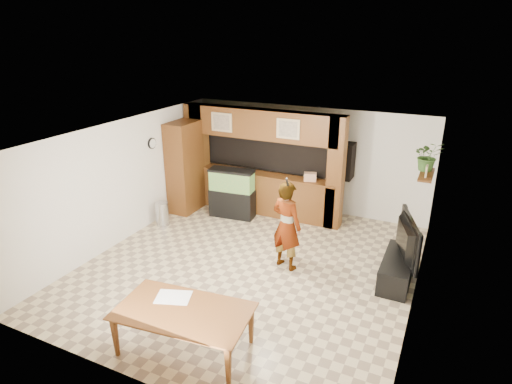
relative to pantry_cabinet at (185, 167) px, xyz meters
The scene contains 20 objects.
floor 3.46m from the pantry_cabinet, 34.42° to the right, with size 6.50×6.50×0.00m, color #CEBB8F.
ceiling 3.59m from the pantry_cabinet, 34.42° to the right, with size 6.50×6.50×0.00m, color white.
wall_back 3.05m from the pantry_cabinet, 27.41° to the left, with size 6.00×6.00×0.00m, color white.
wall_left 1.88m from the pantry_cabinet, 99.21° to the right, with size 6.50×6.50×0.00m, color white.
wall_right 6.00m from the pantry_cabinet, 17.98° to the right, with size 6.50×6.50×0.00m, color white.
partition 1.93m from the pantry_cabinet, 24.18° to the left, with size 4.20×0.99×2.60m.
wall_clock 1.18m from the pantry_cabinet, 107.35° to the right, with size 0.05×0.25×0.25m.
wall_shelf 5.58m from the pantry_cabinet, ahead, with size 0.25×0.90×0.04m, color brown.
pantry_cabinet is the anchor object (origin of this frame).
trash_can 1.35m from the pantry_cabinet, 89.17° to the right, with size 0.31×0.31×0.57m, color #B2B2B7.
aquarium 1.37m from the pantry_cabinet, ahead, with size 1.09×0.41×1.21m.
tv_stand 5.54m from the pantry_cabinet, 12.07° to the right, with size 0.51×1.39×0.46m, color black.
television 5.48m from the pantry_cabinet, 12.07° to the right, with size 1.36×0.18×0.78m, color black.
photo_frame 5.60m from the pantry_cabinet, ahead, with size 0.03×0.17×0.22m, color tan.
potted_plant 5.60m from the pantry_cabinet, ahead, with size 0.54×0.47×0.60m, color #335A24.
person 3.69m from the pantry_cabinet, 25.20° to the right, with size 0.64×0.42×1.75m, color #A18358.
microphone 3.85m from the pantry_cabinet, 27.07° to the right, with size 0.04×0.04×0.17m, color black.
dining_table 5.29m from the pantry_cabinet, 56.60° to the right, with size 1.89×1.06×0.67m, color brown.
newspaper_a 4.89m from the pantry_cabinet, 58.12° to the right, with size 0.50×0.36×0.01m, color silver.
counter_box 3.11m from the pantry_cabinet, 11.12° to the left, with size 0.28×0.19×0.19m, color tan.
Camera 1 is at (3.22, -6.54, 4.34)m, focal length 30.00 mm.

